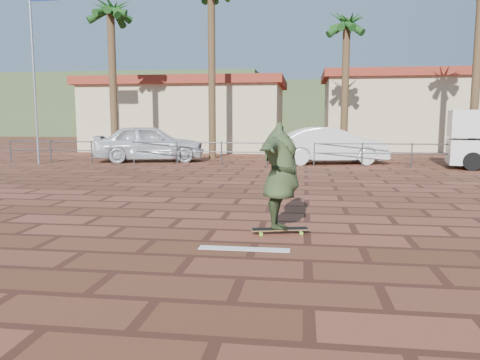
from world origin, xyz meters
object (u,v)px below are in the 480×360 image
skateboarder (281,176)px  car_silver (150,143)px  longboard (280,230)px  car_white (330,145)px

skateboarder → car_silver: 14.84m
skateboarder → car_silver: (-6.79, 13.19, -0.15)m
longboard → car_white: 13.30m
car_white → longboard: bearing=161.3°
skateboarder → longboard: bearing=0.0°
car_white → skateboarder: bearing=161.3°
longboard → car_white: car_white is taller
skateboarder → car_silver: skateboarder is taller
longboard → skateboarder: 0.93m
car_silver → car_white: 8.31m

